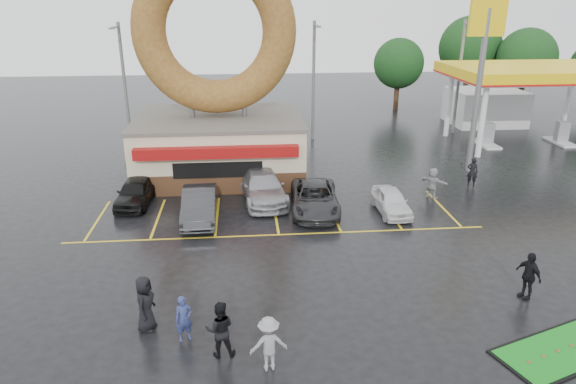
{
  "coord_description": "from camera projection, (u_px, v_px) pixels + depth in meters",
  "views": [
    {
      "loc": [
        -1.55,
        -18.58,
        10.45
      ],
      "look_at": [
        0.43,
        3.27,
        2.2
      ],
      "focal_mm": 32.0,
      "sensor_mm": 36.0,
      "label": 1
    }
  ],
  "objects": [
    {
      "name": "ground",
      "position": [
        285.0,
        270.0,
        21.13
      ],
      "size": [
        120.0,
        120.0,
        0.0
      ],
      "primitive_type": "plane",
      "color": "black",
      "rests_on": "ground"
    },
    {
      "name": "donut_shop",
      "position": [
        218.0,
        104.0,
        31.4
      ],
      "size": [
        10.2,
        8.7,
        13.5
      ],
      "color": "#472B19",
      "rests_on": "ground"
    },
    {
      "name": "gas_station",
      "position": [
        511.0,
        90.0,
        41.04
      ],
      "size": [
        12.3,
        13.65,
        5.9
      ],
      "color": "silver",
      "rests_on": "ground"
    },
    {
      "name": "shell_sign",
      "position": [
        483.0,
        54.0,
        30.82
      ],
      "size": [
        2.2,
        0.36,
        10.6
      ],
      "color": "slate",
      "rests_on": "ground"
    },
    {
      "name": "streetlight_left",
      "position": [
        124.0,
        83.0,
        37.17
      ],
      "size": [
        0.4,
        2.21,
        9.0
      ],
      "color": "slate",
      "rests_on": "ground"
    },
    {
      "name": "streetlight_mid",
      "position": [
        314.0,
        78.0,
        39.29
      ],
      "size": [
        0.4,
        2.21,
        9.0
      ],
      "color": "slate",
      "rests_on": "ground"
    },
    {
      "name": "streetlight_right",
      "position": [
        460.0,
        75.0,
        41.23
      ],
      "size": [
        0.4,
        2.21,
        9.0
      ],
      "color": "slate",
      "rests_on": "ground"
    },
    {
      "name": "tree_far_a",
      "position": [
        527.0,
        58.0,
        49.47
      ],
      "size": [
        5.6,
        5.6,
        8.0
      ],
      "color": "#332114",
      "rests_on": "ground"
    },
    {
      "name": "tree_far_c",
      "position": [
        470.0,
        48.0,
        52.63
      ],
      "size": [
        6.3,
        6.3,
        9.0
      ],
      "color": "#332114",
      "rests_on": "ground"
    },
    {
      "name": "tree_far_d",
      "position": [
        399.0,
        64.0,
        50.55
      ],
      "size": [
        4.9,
        4.9,
        7.0
      ],
      "color": "#332114",
      "rests_on": "ground"
    },
    {
      "name": "car_black",
      "position": [
        135.0,
        192.0,
        27.71
      ],
      "size": [
        1.91,
        4.24,
        1.42
      ],
      "primitive_type": "imported",
      "rotation": [
        0.0,
        0.0,
        -0.06
      ],
      "color": "black",
      "rests_on": "ground"
    },
    {
      "name": "car_dgrey",
      "position": [
        199.0,
        205.0,
        25.78
      ],
      "size": [
        1.76,
        4.75,
        1.55
      ],
      "primitive_type": "imported",
      "rotation": [
        0.0,
        0.0,
        0.03
      ],
      "color": "#2C2C2E",
      "rests_on": "ground"
    },
    {
      "name": "car_silver",
      "position": [
        263.0,
        186.0,
        28.27
      ],
      "size": [
        2.82,
        5.67,
        1.58
      ],
      "primitive_type": "imported",
      "rotation": [
        0.0,
        0.0,
        0.11
      ],
      "color": "#999A9E",
      "rests_on": "ground"
    },
    {
      "name": "car_grey",
      "position": [
        315.0,
        198.0,
        26.8
      ],
      "size": [
        2.82,
        5.39,
        1.45
      ],
      "primitive_type": "imported",
      "rotation": [
        0.0,
        0.0,
        -0.08
      ],
      "color": "#2C2C2F",
      "rests_on": "ground"
    },
    {
      "name": "car_white",
      "position": [
        391.0,
        201.0,
        26.65
      ],
      "size": [
        1.55,
        3.71,
        1.26
      ],
      "primitive_type": "imported",
      "rotation": [
        0.0,
        0.0,
        0.02
      ],
      "color": "silver",
      "rests_on": "ground"
    },
    {
      "name": "person_blue",
      "position": [
        184.0,
        319.0,
        16.55
      ],
      "size": [
        0.68,
        0.56,
        1.58
      ],
      "primitive_type": "imported",
      "rotation": [
        0.0,
        0.0,
        0.37
      ],
      "color": "navy",
      "rests_on": "ground"
    },
    {
      "name": "person_blackjkt",
      "position": [
        220.0,
        329.0,
        15.78
      ],
      "size": [
        0.93,
        0.73,
        1.87
      ],
      "primitive_type": "imported",
      "rotation": [
        0.0,
        0.0,
        3.17
      ],
      "color": "black",
      "rests_on": "ground"
    },
    {
      "name": "person_hoodie",
      "position": [
        269.0,
        344.0,
        15.19
      ],
      "size": [
        1.22,
        0.8,
        1.77
      ],
      "primitive_type": "imported",
      "rotation": [
        0.0,
        0.0,
        3.28
      ],
      "color": "gray",
      "rests_on": "ground"
    },
    {
      "name": "person_bystander",
      "position": [
        145.0,
        304.0,
        17.03
      ],
      "size": [
        0.8,
        1.06,
        1.96
      ],
      "primitive_type": "imported",
      "rotation": [
        0.0,
        0.0,
        1.37
      ],
      "color": "black",
      "rests_on": "ground"
    },
    {
      "name": "person_cameraman",
      "position": [
        528.0,
        275.0,
        18.88
      ],
      "size": [
        0.79,
        1.18,
        1.86
      ],
      "primitive_type": "imported",
      "rotation": [
        0.0,
        0.0,
        -1.24
      ],
      "color": "black",
      "rests_on": "ground"
    },
    {
      "name": "person_walker_near",
      "position": [
        433.0,
        183.0,
        28.55
      ],
      "size": [
        1.51,
        1.53,
        1.76
      ],
      "primitive_type": "imported",
      "rotation": [
        0.0,
        0.0,
        2.34
      ],
      "color": "#939496",
      "rests_on": "ground"
    },
    {
      "name": "person_walker_far",
      "position": [
        472.0,
        172.0,
        30.41
      ],
      "size": [
        0.75,
        0.65,
        1.75
      ],
      "primitive_type": "imported",
      "rotation": [
        0.0,
        0.0,
        2.7
      ],
      "color": "black",
      "rests_on": "ground"
    },
    {
      "name": "dumpster",
      "position": [
        144.0,
        176.0,
        30.43
      ],
      "size": [
        2.04,
        1.6,
        1.3
      ],
      "primitive_type": "cube",
      "rotation": [
        0.0,
        0.0,
        0.24
      ],
      "color": "#194223",
      "rests_on": "ground"
    },
    {
      "name": "putting_green",
      "position": [
        565.0,
        350.0,
        16.27
      ],
      "size": [
        5.05,
        3.44,
        0.58
      ],
      "color": "black",
      "rests_on": "ground"
    }
  ]
}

